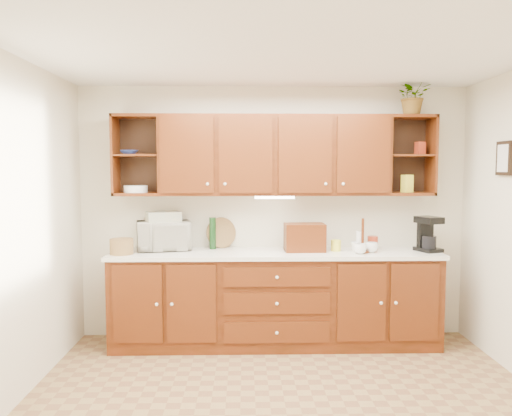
{
  "coord_description": "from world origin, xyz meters",
  "views": [
    {
      "loc": [
        -0.3,
        -3.44,
        1.76
      ],
      "look_at": [
        -0.2,
        1.15,
        1.4
      ],
      "focal_mm": 35.0,
      "sensor_mm": 36.0,
      "label": 1
    }
  ],
  "objects_px": {
    "bread_box": "(305,237)",
    "potted_plant": "(413,96)",
    "coffee_maker": "(428,234)",
    "microwave": "(164,236)"
  },
  "relations": [
    {
      "from": "bread_box",
      "to": "potted_plant",
      "type": "distance_m",
      "value": 1.77
    },
    {
      "from": "potted_plant",
      "to": "coffee_maker",
      "type": "bearing_deg",
      "value": -37.14
    },
    {
      "from": "bread_box",
      "to": "coffee_maker",
      "type": "bearing_deg",
      "value": -3.03
    },
    {
      "from": "microwave",
      "to": "potted_plant",
      "type": "bearing_deg",
      "value": -14.89
    },
    {
      "from": "microwave",
      "to": "bread_box",
      "type": "xyz_separation_m",
      "value": [
        1.41,
        -0.12,
        -0.01
      ]
    },
    {
      "from": "coffee_maker",
      "to": "potted_plant",
      "type": "relative_size",
      "value": 0.92
    },
    {
      "from": "microwave",
      "to": "coffee_maker",
      "type": "height_order",
      "value": "coffee_maker"
    },
    {
      "from": "bread_box",
      "to": "coffee_maker",
      "type": "xyz_separation_m",
      "value": [
        1.23,
        -0.02,
        0.03
      ]
    },
    {
      "from": "bread_box",
      "to": "coffee_maker",
      "type": "distance_m",
      "value": 1.23
    },
    {
      "from": "bread_box",
      "to": "potted_plant",
      "type": "xyz_separation_m",
      "value": [
        1.08,
        0.09,
        1.4
      ]
    }
  ]
}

